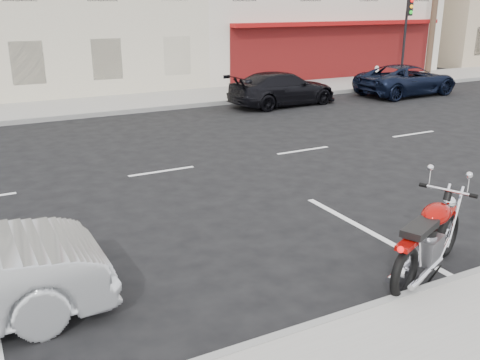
% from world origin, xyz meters
% --- Properties ---
extents(ground, '(120.00, 120.00, 0.00)m').
position_xyz_m(ground, '(0.00, 0.00, 0.00)').
color(ground, black).
rests_on(ground, ground).
extents(traffic_light, '(0.26, 0.30, 3.80)m').
position_xyz_m(traffic_light, '(13.50, 8.33, 2.56)').
color(traffic_light, black).
rests_on(traffic_light, sidewalk_far).
extents(fire_hydrant, '(0.20, 0.20, 0.72)m').
position_xyz_m(fire_hydrant, '(12.00, 8.50, 0.53)').
color(fire_hydrant, beige).
rests_on(fire_hydrant, sidewalk_far).
extents(motorcycle, '(2.22, 1.13, 1.18)m').
position_xyz_m(motorcycle, '(0.46, -6.23, 0.54)').
color(motorcycle, black).
rests_on(motorcycle, ground).
extents(suv_far, '(4.70, 2.33, 1.28)m').
position_xyz_m(suv_far, '(10.92, 5.41, 0.64)').
color(suv_far, black).
rests_on(suv_far, ground).
extents(car_far, '(4.53, 2.14, 1.28)m').
position_xyz_m(car_far, '(5.01, 5.86, 0.64)').
color(car_far, black).
rests_on(car_far, ground).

